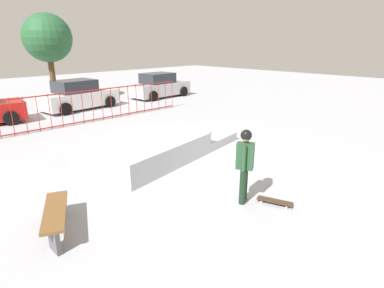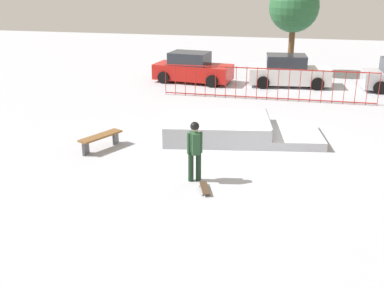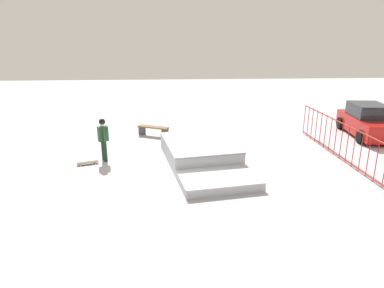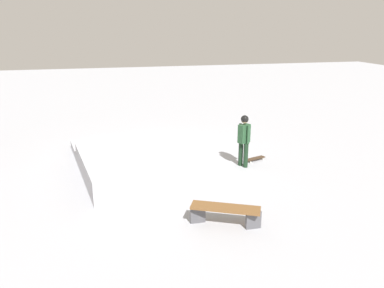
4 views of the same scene
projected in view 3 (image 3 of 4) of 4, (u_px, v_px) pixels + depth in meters
name	position (u px, v px, depth m)	size (l,w,h in m)	color
ground_plane	(171.00, 171.00, 12.60)	(60.00, 60.00, 0.00)	#A8AAB2
skate_ramp	(202.00, 155.00, 13.44)	(5.75, 3.43, 0.74)	#B0B3BB
skater	(103.00, 136.00, 13.43)	(0.40, 0.44, 1.73)	black
skateboard	(88.00, 163.00, 13.27)	(0.45, 0.82, 0.09)	#3F2D1E
perimeter_fence	(354.00, 148.00, 12.82)	(9.72, 0.07, 1.50)	maroon
park_bench	(153.00, 129.00, 17.14)	(1.05, 1.62, 0.48)	brown
parked_car_red	(368.00, 122.00, 17.04)	(4.29, 2.34, 1.60)	red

